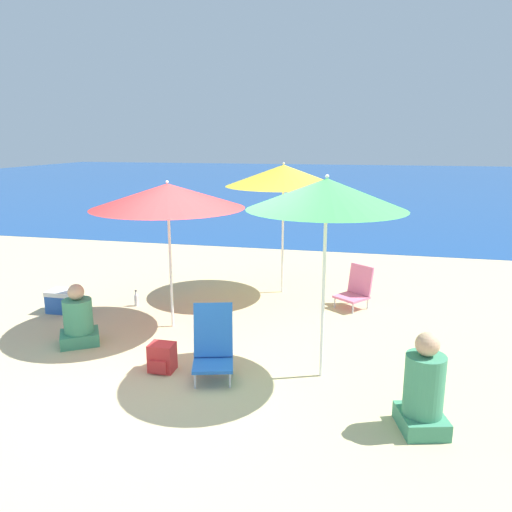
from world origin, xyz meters
The scene contains 12 objects.
ground_plane centered at (0.00, 0.00, 0.00)m, with size 60.00×60.00×0.00m, color #D1BA89.
sea_water centered at (0.00, 26.10, 0.00)m, with size 60.00×40.00×0.01m.
beach_umbrella_green centered at (1.44, -0.15, 2.00)m, with size 1.65×1.65×2.21m.
beach_umbrella_red centered at (-0.73, 0.89, 1.82)m, with size 2.04×2.04×2.02m.
beach_umbrella_yellow centered at (0.48, 2.81, 1.97)m, with size 1.90×1.90×2.19m.
beach_chair_pink centered at (1.73, 2.29, 0.30)m, with size 0.62×0.62×0.65m.
beach_chair_blue centered at (0.28, -0.40, 0.36)m, with size 0.55×0.62×0.79m.
person_seated_near centered at (2.42, -0.99, 0.38)m, with size 0.49×0.54×0.93m.
person_seated_far centered at (-1.65, 0.05, 0.31)m, with size 0.61×0.58×0.79m.
backpack_red centered at (-0.32, -0.43, 0.16)m, with size 0.28×0.25×0.32m.
water_bottle centered at (-1.62, 1.58, 0.10)m, with size 0.06×0.06×0.25m.
cooler_box centered at (-2.55, 1.09, 0.17)m, with size 0.47×0.33×0.34m.
Camera 1 is at (1.87, -5.25, 2.56)m, focal length 35.00 mm.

